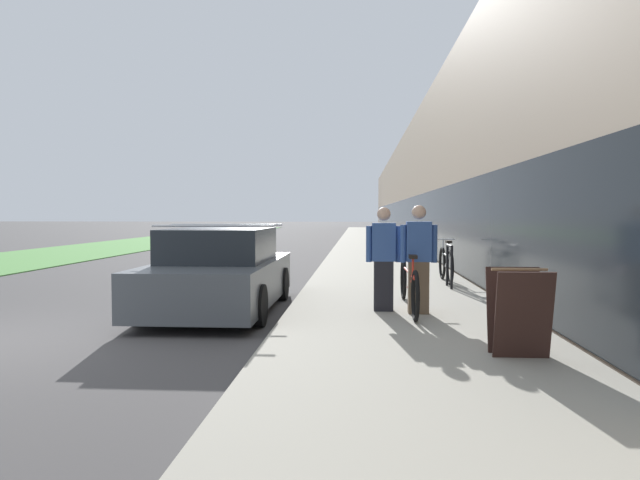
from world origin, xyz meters
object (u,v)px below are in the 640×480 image
object	(u,v)px
cruiser_bike_nearest	(446,264)
sandwich_board_sign	(519,312)
person_rider	(419,259)
bike_rack_hoop	(449,261)
person_bystander	(384,259)
tandem_bicycle	(409,285)
parked_sedan_curbside	(220,273)

from	to	relation	value
cruiser_bike_nearest	sandwich_board_sign	size ratio (longest dim) A/B	1.98
person_rider	bike_rack_hoop	size ratio (longest dim) A/B	1.86
person_rider	person_bystander	world-z (taller)	person_rider
person_bystander	tandem_bicycle	bearing A→B (deg)	20.99
person_bystander	parked_sedan_curbside	bearing A→B (deg)	167.78
tandem_bicycle	person_rider	size ratio (longest dim) A/B	1.73
bike_rack_hoop	tandem_bicycle	bearing A→B (deg)	-111.11
person_bystander	sandwich_board_sign	xyz separation A→B (m)	(1.26, -2.63, -0.33)
person_rider	bike_rack_hoop	xyz separation A→B (m)	(0.92, 3.01, -0.28)
tandem_bicycle	person_bystander	size ratio (longest dim) A/B	1.76
cruiser_bike_nearest	sandwich_board_sign	bearing A→B (deg)	-92.02
parked_sedan_curbside	person_rider	bearing A→B (deg)	-13.86
bike_rack_hoop	sandwich_board_sign	xyz separation A→B (m)	(-0.16, -5.43, -0.06)
tandem_bicycle	bike_rack_hoop	size ratio (longest dim) A/B	3.22
cruiser_bike_nearest	sandwich_board_sign	distance (m)	6.33
sandwich_board_sign	cruiser_bike_nearest	bearing A→B (deg)	87.98
cruiser_bike_nearest	parked_sedan_curbside	distance (m)	5.16
cruiser_bike_nearest	parked_sedan_curbside	size ratio (longest dim) A/B	0.43
tandem_bicycle	person_rider	distance (m)	0.55
person_bystander	sandwich_board_sign	size ratio (longest dim) A/B	1.72
bike_rack_hoop	parked_sedan_curbside	world-z (taller)	parked_sedan_curbside
person_rider	tandem_bicycle	bearing A→B (deg)	107.10
tandem_bicycle	cruiser_bike_nearest	world-z (taller)	cruiser_bike_nearest
cruiser_bike_nearest	sandwich_board_sign	xyz separation A→B (m)	(-0.22, -6.32, 0.07)
person_bystander	bike_rack_hoop	xyz separation A→B (m)	(1.41, 2.80, -0.26)
person_bystander	parked_sedan_curbside	xyz separation A→B (m)	(-2.62, 0.57, -0.29)
person_bystander	cruiser_bike_nearest	size ratio (longest dim) A/B	0.87
cruiser_bike_nearest	sandwich_board_sign	world-z (taller)	cruiser_bike_nearest
person_rider	bike_rack_hoop	world-z (taller)	person_rider
bike_rack_hoop	cruiser_bike_nearest	xyz separation A→B (m)	(0.07, 0.89, -0.13)
tandem_bicycle	sandwich_board_sign	world-z (taller)	sandwich_board_sign
tandem_bicycle	bike_rack_hoop	world-z (taller)	tandem_bicycle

